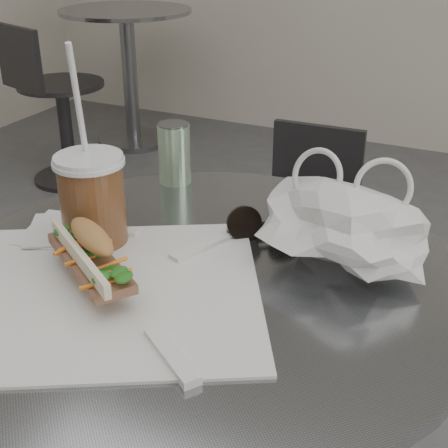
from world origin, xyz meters
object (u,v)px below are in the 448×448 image
at_px(bg_table, 129,61).
at_px(banh_mi, 91,257).
at_px(sunglasses, 265,223).
at_px(drink_can, 174,153).
at_px(cafe_table, 206,415).
at_px(chair_far, 299,253).
at_px(iced_coffee, 92,199).
at_px(bg_chair, 56,114).

distance_m(bg_table, banh_mi, 2.75).
bearing_deg(banh_mi, sunglasses, 89.51).
bearing_deg(banh_mi, drink_can, 135.66).
height_order(cafe_table, chair_far, cafe_table).
xyz_separation_m(chair_far, drink_can, (-0.06, -0.60, 0.51)).
bearing_deg(iced_coffee, cafe_table, -1.20).
xyz_separation_m(sunglasses, drink_can, (-0.24, 0.13, 0.04)).
bearing_deg(sunglasses, banh_mi, -162.89).
relative_size(chair_far, drink_can, 5.66).
relative_size(bg_table, chair_far, 1.14).
distance_m(chair_far, banh_mi, 1.08).
bearing_deg(bg_table, bg_chair, -89.31).
bearing_deg(banh_mi, bg_table, 156.40).
height_order(bg_table, drink_can, drink_can).
bearing_deg(chair_far, bg_table, -43.77).
distance_m(sunglasses, drink_can, 0.27).
bearing_deg(iced_coffee, drink_can, 92.22).
xyz_separation_m(bg_table, drink_can, (1.40, -1.93, 0.33)).
relative_size(banh_mi, drink_can, 2.16).
distance_m(cafe_table, bg_chair, 2.23).
xyz_separation_m(chair_far, bg_chair, (-1.45, 0.68, 0.05)).
xyz_separation_m(cafe_table, drink_can, (-0.20, 0.27, 0.33)).
xyz_separation_m(chair_far, sunglasses, (0.17, -0.73, 0.47)).
xyz_separation_m(cafe_table, sunglasses, (0.04, 0.14, 0.30)).
height_order(iced_coffee, sunglasses, iced_coffee).
bearing_deg(cafe_table, bg_chair, 135.68).
height_order(cafe_table, bg_chair, bg_chair).
distance_m(chair_far, iced_coffee, 1.01).
bearing_deg(bg_table, drink_can, -54.04).
xyz_separation_m(bg_table, sunglasses, (1.64, -2.06, 0.30)).
height_order(bg_table, chair_far, bg_table).
height_order(bg_chair, banh_mi, banh_mi).
height_order(sunglasses, drink_can, drink_can).
distance_m(cafe_table, sunglasses, 0.33).
height_order(cafe_table, bg_table, same).
relative_size(chair_far, bg_chair, 0.85).
height_order(chair_far, iced_coffee, iced_coffee).
bearing_deg(bg_chair, iced_coffee, -30.15).
relative_size(bg_table, sunglasses, 6.68).
bearing_deg(bg_chair, sunglasses, -23.28).
bearing_deg(bg_chair, chair_far, -7.48).
bearing_deg(bg_table, banh_mi, -57.21).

